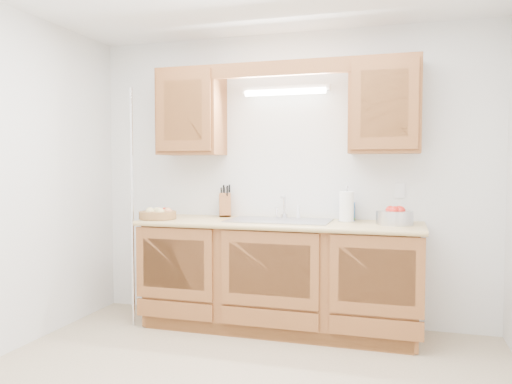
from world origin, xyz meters
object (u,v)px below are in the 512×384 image
(fruit_basket, at_px, (158,214))
(paper_towel, at_px, (347,207))
(knife_block, at_px, (225,205))
(apple_bowl, at_px, (395,216))

(fruit_basket, xyz_separation_m, paper_towel, (1.57, 0.23, 0.08))
(knife_block, relative_size, paper_towel, 1.02)
(fruit_basket, distance_m, paper_towel, 1.59)
(fruit_basket, distance_m, knife_block, 0.60)
(paper_towel, height_order, apple_bowl, paper_towel)
(fruit_basket, bearing_deg, knife_block, 36.64)
(paper_towel, relative_size, apple_bowl, 0.81)
(paper_towel, bearing_deg, knife_block, 173.31)
(knife_block, distance_m, paper_towel, 1.10)
(knife_block, bearing_deg, fruit_basket, -165.85)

